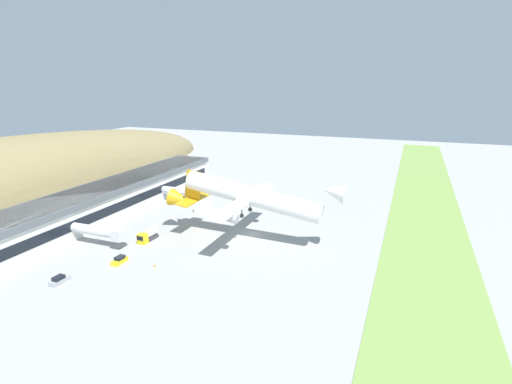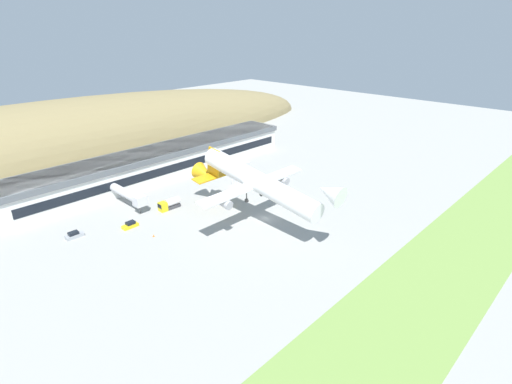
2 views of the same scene
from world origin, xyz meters
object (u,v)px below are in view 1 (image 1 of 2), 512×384
traffic_cone_1 (154,265)px  service_car_1 (59,280)px  terminal_building (110,197)px  box_truck (202,206)px  service_car_0 (120,260)px  jetway_1 (185,192)px  cargo_airplane (249,196)px  jetway_0 (101,232)px  traffic_cone_0 (246,207)px  fuel_truck (148,235)px

traffic_cone_1 → service_car_1: bearing=135.0°
terminal_building → box_truck: (13.74, -26.26, -4.04)m
terminal_building → service_car_0: 40.27m
terminal_building → box_truck: size_ratio=15.64×
terminal_building → jetway_1: (19.53, -16.18, -1.64)m
jetway_1 → cargo_airplane: cargo_airplane is taller
cargo_airplane → service_car_1: bearing=142.3°
jetway_0 → traffic_cone_0: jetway_0 is taller
jetway_1 → service_car_1: bearing=-174.6°
jetway_0 → fuel_truck: 12.09m
terminal_building → jetway_0: (-22.46, -16.15, -1.64)m
jetway_1 → fuel_truck: size_ratio=2.47×
jetway_1 → service_car_0: size_ratio=3.87×
jetway_1 → box_truck: 11.86m
traffic_cone_0 → traffic_cone_1: size_ratio=1.00×
terminal_building → service_car_1: size_ratio=24.18×
box_truck → traffic_cone_0: box_truck is taller
jetway_0 → service_car_0: size_ratio=3.85×
jetway_0 → terminal_building: bearing=35.7°
service_car_1 → fuel_truck: bearing=-6.9°
traffic_cone_1 → jetway_1: bearing=23.0°
jetway_1 → fuel_truck: (-34.45, -9.08, -2.50)m
jetway_0 → cargo_airplane: cargo_airplane is taller
service_car_0 → box_truck: size_ratio=0.62×
jetway_1 → traffic_cone_1: size_ratio=28.43×
jetway_0 → box_truck: jetway_0 is taller
service_car_1 → box_truck: (55.59, -4.27, 0.91)m
service_car_0 → traffic_cone_0: service_car_0 is taller
jetway_0 → jetway_1: size_ratio=1.00×
cargo_airplane → service_car_1: (-37.26, 28.77, -11.72)m
jetway_1 → traffic_cone_1: bearing=-157.0°
jetway_1 → traffic_cone_0: 22.93m
terminal_building → service_car_1: bearing=-152.3°
jetway_0 → traffic_cone_0: size_ratio=28.32×
service_car_0 → terminal_building: bearing=43.2°
jetway_1 → cargo_airplane: bearing=-124.9°
service_car_0 → jetway_1: bearing=13.0°
terminal_building → fuel_truck: bearing=-120.6°
box_truck → traffic_cone_0: (7.86, -12.45, -1.32)m
service_car_0 → traffic_cone_1: 8.96m
service_car_1 → service_car_0: bearing=-22.9°
terminal_building → jetway_0: bearing=-144.3°
terminal_building → cargo_airplane: size_ratio=2.13×
terminal_building → fuel_truck: size_ratio=16.02×
service_car_0 → fuel_truck: (14.19, 2.11, 0.80)m
fuel_truck → service_car_1: bearing=173.1°
terminal_building → traffic_cone_0: 44.66m
terminal_building → traffic_cone_0: terminal_building is taller
jetway_1 → box_truck: jetway_1 is taller
traffic_cone_0 → traffic_cone_1: bearing=177.1°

